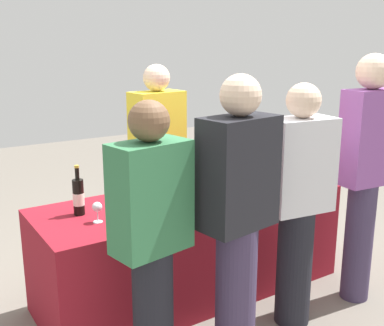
{
  "coord_description": "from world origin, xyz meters",
  "views": [
    {
      "loc": [
        -1.75,
        -2.72,
        1.8
      ],
      "look_at": [
        0.0,
        0.0,
        0.99
      ],
      "focal_mm": 44.58,
      "sensor_mm": 36.0,
      "label": 1
    }
  ],
  "objects_px": {
    "guest_3": "(365,169)",
    "wine_bottle_1": "(178,174)",
    "wine_bottle_4": "(224,168)",
    "wine_glass_3": "(276,176)",
    "guest_0": "(152,238)",
    "guest_1": "(238,214)",
    "server_pouring": "(158,156)",
    "wine_glass_1": "(247,182)",
    "wine_bottle_3": "(216,172)",
    "wine_bottle_5": "(246,166)",
    "wine_glass_2": "(267,178)",
    "guest_2": "(298,200)",
    "menu_board": "(189,189)",
    "wine_glass_0": "(97,208)",
    "ice_bucket": "(273,167)",
    "wine_bottle_0": "(78,197)",
    "wine_bottle_2": "(208,174)"
  },
  "relations": [
    {
      "from": "guest_3",
      "to": "wine_bottle_1",
      "type": "bearing_deg",
      "value": 140.62
    },
    {
      "from": "wine_bottle_4",
      "to": "wine_glass_3",
      "type": "bearing_deg",
      "value": -56.62
    },
    {
      "from": "guest_0",
      "to": "guest_1",
      "type": "height_order",
      "value": "guest_1"
    },
    {
      "from": "server_pouring",
      "to": "guest_1",
      "type": "height_order",
      "value": "guest_1"
    },
    {
      "from": "wine_bottle_4",
      "to": "wine_glass_1",
      "type": "distance_m",
      "value": 0.34
    },
    {
      "from": "wine_bottle_3",
      "to": "wine_bottle_5",
      "type": "xyz_separation_m",
      "value": [
        0.29,
        -0.01,
        0.01
      ]
    },
    {
      "from": "wine_glass_1",
      "to": "wine_glass_2",
      "type": "distance_m",
      "value": 0.17
    },
    {
      "from": "wine_bottle_5",
      "to": "guest_1",
      "type": "height_order",
      "value": "guest_1"
    },
    {
      "from": "server_pouring",
      "to": "guest_2",
      "type": "distance_m",
      "value": 1.43
    },
    {
      "from": "wine_bottle_3",
      "to": "guest_1",
      "type": "height_order",
      "value": "guest_1"
    },
    {
      "from": "wine_bottle_1",
      "to": "menu_board",
      "type": "height_order",
      "value": "wine_bottle_1"
    },
    {
      "from": "wine_bottle_4",
      "to": "wine_bottle_5",
      "type": "height_order",
      "value": "wine_bottle_5"
    },
    {
      "from": "wine_glass_0",
      "to": "menu_board",
      "type": "relative_size",
      "value": 0.16
    },
    {
      "from": "ice_bucket",
      "to": "guest_0",
      "type": "xyz_separation_m",
      "value": [
        -1.49,
        -0.73,
        -0.0
      ]
    },
    {
      "from": "wine_bottle_0",
      "to": "wine_glass_1",
      "type": "height_order",
      "value": "wine_bottle_0"
    },
    {
      "from": "ice_bucket",
      "to": "wine_bottle_4",
      "type": "bearing_deg",
      "value": 159.51
    },
    {
      "from": "wine_bottle_2",
      "to": "wine_bottle_4",
      "type": "height_order",
      "value": "wine_bottle_4"
    },
    {
      "from": "wine_bottle_0",
      "to": "wine_bottle_3",
      "type": "bearing_deg",
      "value": 2.45
    },
    {
      "from": "guest_1",
      "to": "guest_2",
      "type": "distance_m",
      "value": 0.55
    },
    {
      "from": "wine_bottle_1",
      "to": "wine_bottle_5",
      "type": "relative_size",
      "value": 1.02
    },
    {
      "from": "wine_bottle_2",
      "to": "guest_3",
      "type": "relative_size",
      "value": 0.17
    },
    {
      "from": "guest_3",
      "to": "wine_glass_1",
      "type": "bearing_deg",
      "value": 140.46
    },
    {
      "from": "wine_glass_0",
      "to": "guest_1",
      "type": "xyz_separation_m",
      "value": [
        0.55,
        -0.68,
        0.06
      ]
    },
    {
      "from": "wine_glass_1",
      "to": "wine_glass_2",
      "type": "xyz_separation_m",
      "value": [
        0.16,
        -0.04,
        0.02
      ]
    },
    {
      "from": "wine_bottle_0",
      "to": "wine_bottle_3",
      "type": "height_order",
      "value": "wine_bottle_0"
    },
    {
      "from": "wine_glass_3",
      "to": "guest_1",
      "type": "bearing_deg",
      "value": -144.19
    },
    {
      "from": "server_pouring",
      "to": "wine_glass_2",
      "type": "bearing_deg",
      "value": 107.98
    },
    {
      "from": "wine_bottle_2",
      "to": "wine_bottle_5",
      "type": "height_order",
      "value": "wine_bottle_5"
    },
    {
      "from": "wine_bottle_1",
      "to": "wine_bottle_5",
      "type": "xyz_separation_m",
      "value": [
        0.59,
        -0.08,
        -0.0
      ]
    },
    {
      "from": "wine_bottle_4",
      "to": "ice_bucket",
      "type": "xyz_separation_m",
      "value": [
        0.38,
        -0.14,
        -0.02
      ]
    },
    {
      "from": "guest_0",
      "to": "guest_1",
      "type": "bearing_deg",
      "value": -19.74
    },
    {
      "from": "wine_bottle_3",
      "to": "ice_bucket",
      "type": "xyz_separation_m",
      "value": [
        0.49,
        -0.1,
        -0.01
      ]
    },
    {
      "from": "ice_bucket",
      "to": "guest_1",
      "type": "relative_size",
      "value": 0.14
    },
    {
      "from": "wine_bottle_5",
      "to": "wine_glass_3",
      "type": "xyz_separation_m",
      "value": [
        0.05,
        -0.3,
        -0.02
      ]
    },
    {
      "from": "wine_bottle_4",
      "to": "wine_glass_0",
      "type": "bearing_deg",
      "value": -166.55
    },
    {
      "from": "wine_glass_0",
      "to": "ice_bucket",
      "type": "distance_m",
      "value": 1.56
    },
    {
      "from": "guest_0",
      "to": "guest_2",
      "type": "xyz_separation_m",
      "value": [
        1.04,
        -0.0,
        0.02
      ]
    },
    {
      "from": "wine_bottle_5",
      "to": "wine_glass_1",
      "type": "distance_m",
      "value": 0.36
    },
    {
      "from": "wine_bottle_1",
      "to": "guest_0",
      "type": "bearing_deg",
      "value": -128.02
    },
    {
      "from": "guest_2",
      "to": "menu_board",
      "type": "relative_size",
      "value": 1.9
    },
    {
      "from": "wine_glass_2",
      "to": "wine_bottle_3",
      "type": "bearing_deg",
      "value": 124.66
    },
    {
      "from": "wine_bottle_0",
      "to": "wine_glass_1",
      "type": "distance_m",
      "value": 1.2
    },
    {
      "from": "server_pouring",
      "to": "guest_3",
      "type": "relative_size",
      "value": 0.94
    },
    {
      "from": "guest_0",
      "to": "guest_2",
      "type": "height_order",
      "value": "guest_2"
    },
    {
      "from": "wine_bottle_4",
      "to": "menu_board",
      "type": "relative_size",
      "value": 0.38
    },
    {
      "from": "wine_bottle_0",
      "to": "ice_bucket",
      "type": "bearing_deg",
      "value": -1.93
    },
    {
      "from": "wine_bottle_2",
      "to": "wine_bottle_5",
      "type": "bearing_deg",
      "value": 2.53
    },
    {
      "from": "wine_bottle_1",
      "to": "wine_bottle_0",
      "type": "bearing_deg",
      "value": -171.87
    },
    {
      "from": "server_pouring",
      "to": "guest_1",
      "type": "distance_m",
      "value": 1.53
    },
    {
      "from": "guest_0",
      "to": "guest_3",
      "type": "distance_m",
      "value": 1.65
    }
  ]
}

